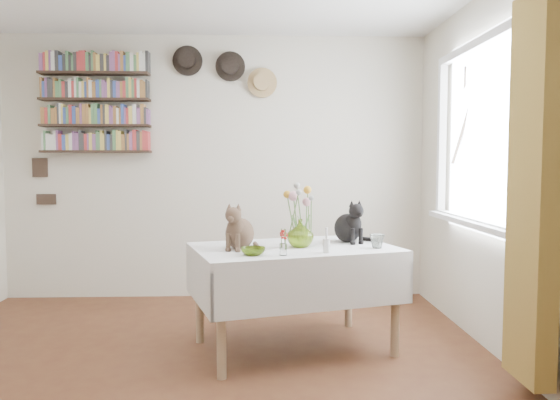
{
  "coord_description": "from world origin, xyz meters",
  "views": [
    {
      "loc": [
        0.41,
        -3.01,
        1.3
      ],
      "look_at": [
        0.56,
        0.61,
        1.05
      ],
      "focal_mm": 35.0,
      "sensor_mm": 36.0,
      "label": 1
    }
  ],
  "objects_px": {
    "dining_table": "(294,272)",
    "bookshelf_unit": "(95,104)",
    "tabby_cat": "(240,225)",
    "black_cat": "(348,220)",
    "flower_vase": "(300,233)"
  },
  "relations": [
    {
      "from": "black_cat",
      "to": "bookshelf_unit",
      "type": "height_order",
      "value": "bookshelf_unit"
    },
    {
      "from": "flower_vase",
      "to": "bookshelf_unit",
      "type": "bearing_deg",
      "value": 140.69
    },
    {
      "from": "black_cat",
      "to": "dining_table",
      "type": "bearing_deg",
      "value": -175.2
    },
    {
      "from": "tabby_cat",
      "to": "black_cat",
      "type": "height_order",
      "value": "tabby_cat"
    },
    {
      "from": "dining_table",
      "to": "tabby_cat",
      "type": "bearing_deg",
      "value": -169.14
    },
    {
      "from": "tabby_cat",
      "to": "flower_vase",
      "type": "relative_size",
      "value": 1.66
    },
    {
      "from": "flower_vase",
      "to": "bookshelf_unit",
      "type": "xyz_separation_m",
      "value": [
        -1.8,
        1.47,
        1.03
      ]
    },
    {
      "from": "dining_table",
      "to": "bookshelf_unit",
      "type": "bearing_deg",
      "value": 140.43
    },
    {
      "from": "tabby_cat",
      "to": "dining_table",
      "type": "bearing_deg",
      "value": 29.39
    },
    {
      "from": "black_cat",
      "to": "bookshelf_unit",
      "type": "distance_m",
      "value": 2.67
    },
    {
      "from": "tabby_cat",
      "to": "flower_vase",
      "type": "height_order",
      "value": "tabby_cat"
    },
    {
      "from": "tabby_cat",
      "to": "bookshelf_unit",
      "type": "distance_m",
      "value": 2.27
    },
    {
      "from": "black_cat",
      "to": "flower_vase",
      "type": "relative_size",
      "value": 1.65
    },
    {
      "from": "dining_table",
      "to": "black_cat",
      "type": "distance_m",
      "value": 0.56
    },
    {
      "from": "tabby_cat",
      "to": "flower_vase",
      "type": "bearing_deg",
      "value": 25.42
    }
  ]
}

